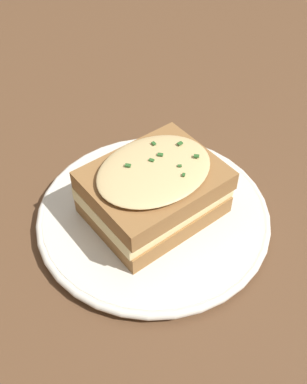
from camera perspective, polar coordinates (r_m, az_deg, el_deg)
ground_plane at (r=0.47m, az=0.99°, el=-5.67°), size 2.40×2.40×0.00m
dinner_plate at (r=0.48m, az=0.00°, el=-2.90°), size 0.25×0.25×0.02m
sandwich at (r=0.45m, az=-0.11°, el=0.23°), size 0.14×0.16×0.07m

